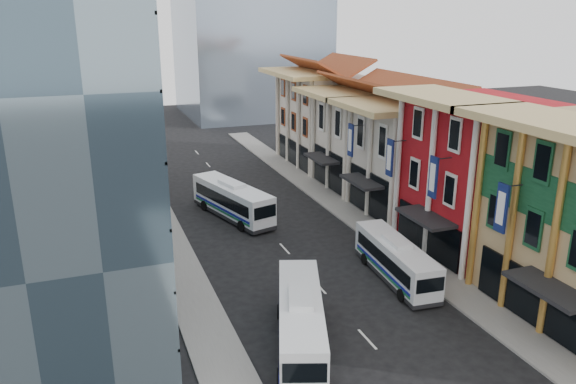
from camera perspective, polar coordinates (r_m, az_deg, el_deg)
name	(u,v)px	position (r m, az deg, el deg)	size (l,w,h in m)	color
sidewalk_right	(378,234)	(48.49, 9.16, -4.24)	(3.00, 90.00, 0.15)	slate
sidewalk_left	(178,263)	(43.25, -11.07, -7.13)	(3.00, 90.00, 0.15)	slate
shophouse_red	(477,176)	(45.70, 18.63, 1.53)	(8.00, 10.00, 12.00)	#A91318
shophouse_cream_near	(409,160)	(53.38, 12.24, 3.19)	(8.00, 9.00, 10.00)	beige
shophouse_cream_mid	(364,141)	(60.94, 7.74, 5.20)	(8.00, 9.00, 10.00)	beige
shophouse_cream_far	(325,119)	(70.09, 3.74, 7.36)	(8.00, 12.00, 11.00)	beige
office_tower	(23,68)	(36.21, -25.30, 11.32)	(12.00, 26.00, 30.00)	#3C505F
office_block_far	(63,130)	(60.01, -21.85, 5.86)	(10.00, 18.00, 14.00)	gray
bus_left_near	(301,321)	(32.01, 1.29, -12.95)	(2.44, 10.43, 3.34)	silver
bus_left_far	(232,199)	(51.66, -5.68, -0.76)	(2.52, 10.76, 3.45)	white
bus_right	(396,259)	(40.39, 10.89, -6.71)	(2.22, 9.49, 3.04)	silver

